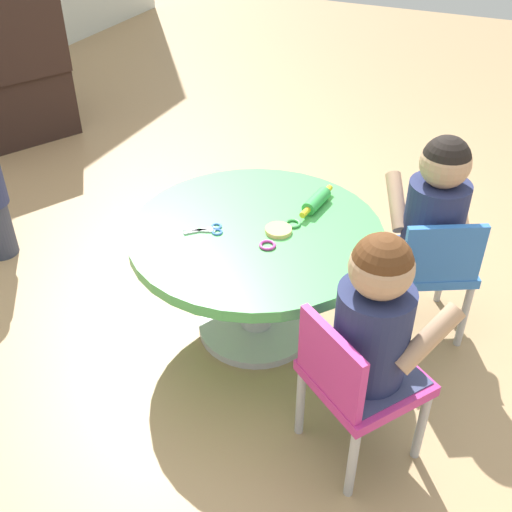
% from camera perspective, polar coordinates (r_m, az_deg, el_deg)
% --- Properties ---
extents(ground_plane, '(10.00, 10.00, 0.00)m').
position_cam_1_polar(ground_plane, '(2.41, -0.00, -6.70)').
color(ground_plane, tan).
extents(craft_table, '(0.88, 0.88, 0.46)m').
position_cam_1_polar(craft_table, '(2.19, -0.00, 0.12)').
color(craft_table, silver).
rests_on(craft_table, ground).
extents(child_chair_left, '(0.42, 0.42, 0.54)m').
position_cam_1_polar(child_chair_left, '(1.83, 9.21, -11.26)').
color(child_chair_left, '#B7B7BC').
rests_on(child_chair_left, ground).
extents(seated_child_left, '(0.44, 0.42, 0.51)m').
position_cam_1_polar(seated_child_left, '(1.69, 11.00, -5.47)').
color(seated_child_left, '#3F4772').
rests_on(seated_child_left, ground).
extents(child_chair_right, '(0.40, 0.40, 0.54)m').
position_cam_1_polar(child_chair_right, '(2.30, 15.69, -0.81)').
color(child_chair_right, '#B7B7BC').
rests_on(child_chair_right, ground).
extents(seated_child_right, '(0.43, 0.40, 0.51)m').
position_cam_1_polar(seated_child_right, '(2.21, 16.33, 4.52)').
color(seated_child_right, '#3F4772').
rests_on(seated_child_right, ground).
extents(rolling_pin, '(0.23, 0.06, 0.05)m').
position_cam_1_polar(rolling_pin, '(2.25, 5.62, 5.09)').
color(rolling_pin, green).
rests_on(rolling_pin, craft_table).
extents(craft_scissors, '(0.12, 0.14, 0.01)m').
position_cam_1_polar(craft_scissors, '(2.12, -4.36, 2.43)').
color(craft_scissors, silver).
rests_on(craft_scissors, craft_table).
extents(playdough_blob_0, '(0.09, 0.09, 0.01)m').
position_cam_1_polar(playdough_blob_0, '(2.11, 2.09, 2.40)').
color(playdough_blob_0, '#F2CC72').
rests_on(playdough_blob_0, craft_table).
extents(cookie_cutter_0, '(0.06, 0.06, 0.01)m').
position_cam_1_polar(cookie_cutter_0, '(2.15, 3.42, 3.02)').
color(cookie_cutter_0, '#4CB259').
rests_on(cookie_cutter_0, craft_table).
extents(cookie_cutter_1, '(0.06, 0.06, 0.01)m').
position_cam_1_polar(cookie_cutter_1, '(2.04, 1.07, 1.01)').
color(cookie_cutter_1, '#D83FA5').
rests_on(cookie_cutter_1, craft_table).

